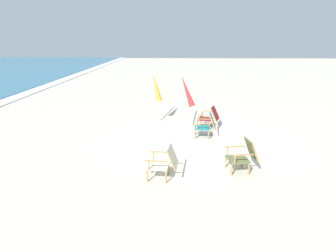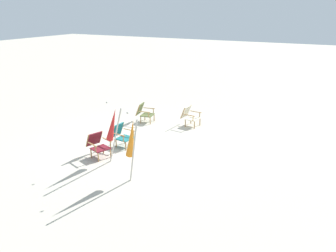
% 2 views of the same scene
% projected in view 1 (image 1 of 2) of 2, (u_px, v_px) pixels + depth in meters
% --- Properties ---
extents(ground_plane, '(80.00, 80.00, 0.00)m').
position_uv_depth(ground_plane, '(199.00, 142.00, 9.49)').
color(ground_plane, '#B7AF9E').
extents(beach_chair_back_right, '(0.65, 0.75, 0.81)m').
position_uv_depth(beach_chair_back_right, '(165.00, 161.00, 6.92)').
color(beach_chair_back_right, beige).
rests_on(beach_chair_back_right, ground).
extents(beach_chair_front_right, '(0.67, 0.77, 0.81)m').
position_uv_depth(beach_chair_front_right, '(244.00, 155.00, 7.32)').
color(beach_chair_front_right, '#515B33').
rests_on(beach_chair_front_right, ground).
extents(beach_chair_far_center, '(0.64, 0.74, 0.81)m').
position_uv_depth(beach_chair_far_center, '(207.00, 125.00, 9.84)').
color(beach_chair_far_center, '#196066').
rests_on(beach_chair_far_center, ground).
extents(beach_chair_mid_center, '(0.78, 0.87, 0.80)m').
position_uv_depth(beach_chair_mid_center, '(210.00, 116.00, 10.86)').
color(beach_chair_mid_center, maroon).
rests_on(beach_chair_mid_center, ground).
extents(umbrella_furled_orange, '(0.49, 0.66, 2.05)m').
position_uv_depth(umbrella_furled_orange, '(156.00, 87.00, 11.61)').
color(umbrella_furled_orange, '#B7B2A8').
rests_on(umbrella_furled_orange, ground).
extents(umbrella_furled_red, '(0.44, 0.85, 1.99)m').
position_uv_depth(umbrella_furled_red, '(187.00, 92.00, 10.86)').
color(umbrella_furled_red, '#B7B2A8').
rests_on(umbrella_furled_red, ground).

